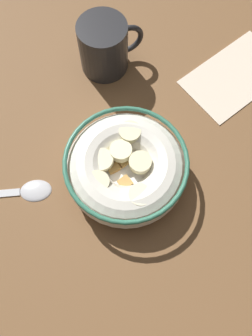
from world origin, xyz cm
name	(u,v)px	position (x,y,z in cm)	size (l,w,h in cm)	color
ground_plane	(126,178)	(0.00, 0.00, -1.00)	(93.13, 93.13, 2.00)	brown
cereal_bowl	(126,168)	(-0.02, 0.00, 2.91)	(15.76, 15.76, 5.41)	silver
spoon	(21,191)	(-13.93, 3.01, 0.34)	(14.83, 6.12, 0.80)	#B7B7BC
coffee_mug	(105,47)	(3.85, 18.20, 4.05)	(9.76, 7.09, 8.10)	#262628
folded_napkin	(236,75)	(21.45, 8.98, 0.15)	(15.66, 9.39, 0.30)	beige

